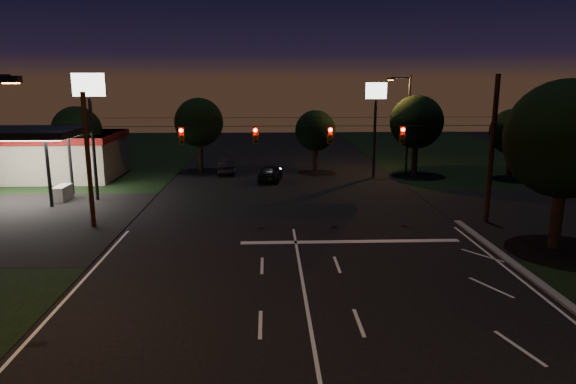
{
  "coord_description": "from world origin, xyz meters",
  "views": [
    {
      "loc": [
        -1.47,
        -15.15,
        8.72
      ],
      "look_at": [
        -0.45,
        10.66,
        3.0
      ],
      "focal_mm": 32.0,
      "sensor_mm": 36.0,
      "label": 1
    }
  ],
  "objects_px": {
    "tree_right_near": "(564,140)",
    "car_oncoming_b": "(225,166)",
    "car_oncoming_a": "(270,173)",
    "utility_pole_right": "(486,222)"
  },
  "relations": [
    {
      "from": "tree_right_near",
      "to": "car_oncoming_b",
      "type": "relative_size",
      "value": 2.02
    },
    {
      "from": "utility_pole_right",
      "to": "tree_right_near",
      "type": "distance_m",
      "value": 7.61
    },
    {
      "from": "tree_right_near",
      "to": "car_oncoming_b",
      "type": "distance_m",
      "value": 29.87
    },
    {
      "from": "tree_right_near",
      "to": "car_oncoming_a",
      "type": "xyz_separation_m",
      "value": [
        -14.82,
        18.61,
        -4.94
      ]
    },
    {
      "from": "car_oncoming_a",
      "to": "tree_right_near",
      "type": "bearing_deg",
      "value": 138.41
    },
    {
      "from": "car_oncoming_b",
      "to": "utility_pole_right",
      "type": "bearing_deg",
      "value": 126.73
    },
    {
      "from": "tree_right_near",
      "to": "car_oncoming_a",
      "type": "distance_m",
      "value": 24.3
    },
    {
      "from": "utility_pole_right",
      "to": "car_oncoming_a",
      "type": "height_order",
      "value": "utility_pole_right"
    },
    {
      "from": "tree_right_near",
      "to": "car_oncoming_b",
      "type": "height_order",
      "value": "tree_right_near"
    },
    {
      "from": "car_oncoming_b",
      "to": "car_oncoming_a",
      "type": "bearing_deg",
      "value": 129.59
    }
  ]
}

